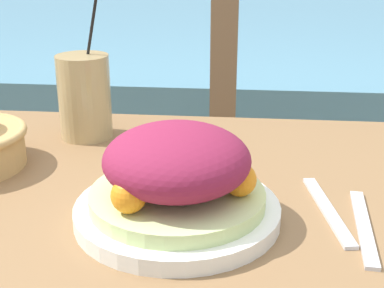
% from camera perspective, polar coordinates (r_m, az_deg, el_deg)
% --- Properties ---
extents(patio_table, '(1.24, 0.74, 0.74)m').
position_cam_1_polar(patio_table, '(0.74, 0.44, -13.43)').
color(patio_table, olive).
rests_on(patio_table, ground_plane).
extents(railing_fence, '(2.80, 0.08, 1.05)m').
position_cam_1_polar(railing_fence, '(1.44, 3.45, 10.02)').
color(railing_fence, brown).
rests_on(railing_fence, ground_plane).
extents(sea_backdrop, '(12.00, 4.00, 0.54)m').
position_cam_1_polar(sea_backdrop, '(4.00, 4.86, 9.50)').
color(sea_backdrop, '#568EA8').
rests_on(sea_backdrop, ground_plane).
extents(salad_plate, '(0.25, 0.25, 0.12)m').
position_cam_1_polar(salad_plate, '(0.64, -1.61, -3.94)').
color(salad_plate, white).
rests_on(salad_plate, patio_table).
extents(drink_glass, '(0.09, 0.09, 0.25)m').
position_cam_1_polar(drink_glass, '(0.92, -11.38, 4.98)').
color(drink_glass, tan).
rests_on(drink_glass, patio_table).
extents(fork, '(0.04, 0.18, 0.00)m').
position_cam_1_polar(fork, '(0.69, 14.27, -6.87)').
color(fork, silver).
rests_on(fork, patio_table).
extents(knife, '(0.03, 0.18, 0.00)m').
position_cam_1_polar(knife, '(0.67, 17.82, -8.35)').
color(knife, silver).
rests_on(knife, patio_table).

